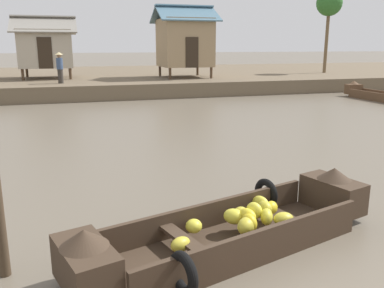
# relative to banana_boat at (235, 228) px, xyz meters

# --- Properties ---
(ground_plane) EXTENTS (300.00, 300.00, 0.00)m
(ground_plane) POSITION_rel_banana_boat_xyz_m (0.75, 6.45, -0.29)
(ground_plane) COLOR #665B4C
(riverbank_strip) EXTENTS (160.00, 20.00, 0.82)m
(riverbank_strip) POSITION_rel_banana_boat_xyz_m (0.75, 26.41, 0.12)
(riverbank_strip) COLOR brown
(riverbank_strip) RESTS_ON ground
(banana_boat) EXTENTS (4.92, 2.56, 0.84)m
(banana_boat) POSITION_rel_banana_boat_xyz_m (0.00, 0.00, 0.00)
(banana_boat) COLOR #3D2D21
(banana_boat) RESTS_ON ground
(fishing_skiff_distant) EXTENTS (1.14, 5.33, 0.87)m
(fishing_skiff_distant) POSITION_rel_banana_boat_xyz_m (13.53, 12.29, -0.01)
(fishing_skiff_distant) COLOR brown
(fishing_skiff_distant) RESTS_ON ground
(stilt_house_mid_left) EXTENTS (3.78, 3.70, 3.77)m
(stilt_house_mid_left) POSITION_rel_banana_boat_xyz_m (-3.28, 22.36, 2.41)
(stilt_house_mid_left) COLOR #4C3826
(stilt_house_mid_left) RESTS_ON riverbank_strip
(stilt_house_mid_right) EXTENTS (3.74, 3.70, 4.46)m
(stilt_house_mid_right) POSITION_rel_banana_boat_xyz_m (5.14, 20.64, 2.75)
(stilt_house_mid_right) COLOR #4C3826
(stilt_house_mid_right) RESTS_ON riverbank_strip
(palm_tree_near) EXTENTS (1.85, 1.85, 5.91)m
(palm_tree_near) POSITION_rel_banana_boat_xyz_m (16.37, 21.79, 5.40)
(palm_tree_near) COLOR brown
(palm_tree_near) RESTS_ON riverbank_strip
(vendor_person) EXTENTS (0.44, 0.44, 1.66)m
(vendor_person) POSITION_rel_banana_boat_xyz_m (-2.49, 18.41, 1.45)
(vendor_person) COLOR #332D28
(vendor_person) RESTS_ON riverbank_strip
(mooring_post) EXTENTS (0.14, 0.14, 1.33)m
(mooring_post) POSITION_rel_banana_boat_xyz_m (-3.07, 0.16, 0.37)
(mooring_post) COLOR #423323
(mooring_post) RESTS_ON ground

